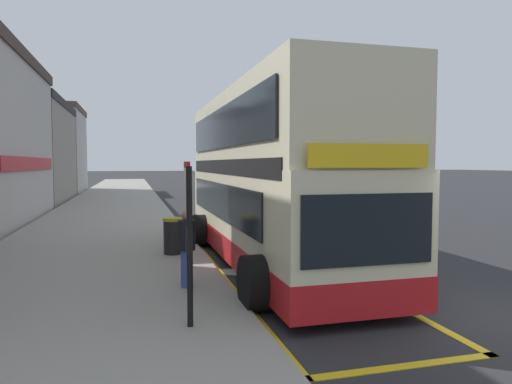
# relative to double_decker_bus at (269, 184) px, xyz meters

# --- Properties ---
(ground_plane) EXTENTS (260.00, 260.00, 0.00)m
(ground_plane) POSITION_rel_double_decker_bus_xyz_m (2.46, 26.82, -2.06)
(ground_plane) COLOR #28282B
(pavement_near) EXTENTS (6.00, 76.00, 0.14)m
(pavement_near) POSITION_rel_double_decker_bus_xyz_m (-4.54, 26.82, -1.99)
(pavement_near) COLOR gray
(pavement_near) RESTS_ON ground
(double_decker_bus) EXTENTS (3.23, 10.45, 4.40)m
(double_decker_bus) POSITION_rel_double_decker_bus_xyz_m (0.00, 0.00, 0.00)
(double_decker_bus) COLOR beige
(double_decker_bus) RESTS_ON ground
(bus_bay_markings) EXTENTS (2.85, 13.33, 0.01)m
(bus_bay_markings) POSITION_rel_double_decker_bus_xyz_m (-0.12, 0.19, -2.06)
(bus_bay_markings) COLOR gold
(bus_bay_markings) RESTS_ON ground
(bus_stop_sign) EXTENTS (0.09, 0.51, 2.49)m
(bus_stop_sign) POSITION_rel_double_decker_bus_xyz_m (-2.63, -4.51, -0.43)
(bus_stop_sign) COLOR black
(bus_stop_sign) RESTS_ON pavement_near
(terrace_annex) EXTENTS (7.50, 11.48, 7.74)m
(terrace_annex) POSITION_rel_double_decker_bus_xyz_m (-11.42, 22.45, 1.37)
(terrace_annex) COLOR gray
(terrace_annex) RESTS_ON ground
(terrace_mid) EXTENTS (7.16, 9.05, 8.54)m
(terrace_mid) POSITION_rel_double_decker_bus_xyz_m (-11.25, 32.99, 1.77)
(terrace_mid) COLOR #B2ADA8
(terrace_mid) RESTS_ON ground
(parked_car_grey_across) EXTENTS (2.09, 4.20, 1.62)m
(parked_car_grey_across) POSITION_rel_double_decker_bus_xyz_m (5.41, 35.34, -1.26)
(parked_car_grey_across) COLOR slate
(parked_car_grey_across) RESTS_ON ground
(parked_car_maroon_behind) EXTENTS (2.09, 4.20, 1.62)m
(parked_car_maroon_behind) POSITION_rel_double_decker_bus_xyz_m (7.27, 47.76, -1.26)
(parked_car_maroon_behind) COLOR maroon
(parked_car_maroon_behind) RESTS_ON ground
(pedestrian_further_back) EXTENTS (0.34, 0.34, 1.54)m
(pedestrian_further_back) POSITION_rel_double_decker_bus_xyz_m (-2.42, -2.33, -1.10)
(pedestrian_further_back) COLOR #33478C
(pedestrian_further_back) RESTS_ON pavement_near
(litter_bin) EXTENTS (0.56, 0.56, 0.98)m
(litter_bin) POSITION_rel_double_decker_bus_xyz_m (-2.38, 1.17, -1.43)
(litter_bin) COLOR black
(litter_bin) RESTS_ON pavement_near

